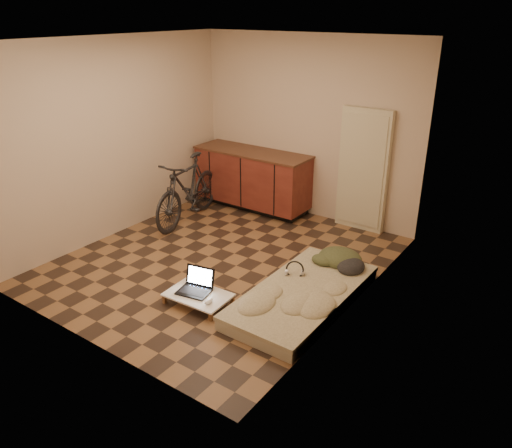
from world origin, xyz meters
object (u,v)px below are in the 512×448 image
Objects in this scene: bicycle at (187,186)px; lap_desk at (198,295)px; laptop at (196,286)px; futon at (303,296)px.

bicycle reaches higher than lap_desk.
bicycle is 4.24× the size of laptop.
futon is (2.50, -0.97, -0.45)m from bicycle.
laptop reaches higher than lap_desk.
bicycle reaches higher than laptop.
lap_desk is 0.11m from laptop.
laptop is at bearing 140.65° from lap_desk.
bicycle is 2.72m from futon.
lap_desk is at bearing -55.49° from bicycle.
laptop is (-0.07, 0.05, 0.06)m from lap_desk.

